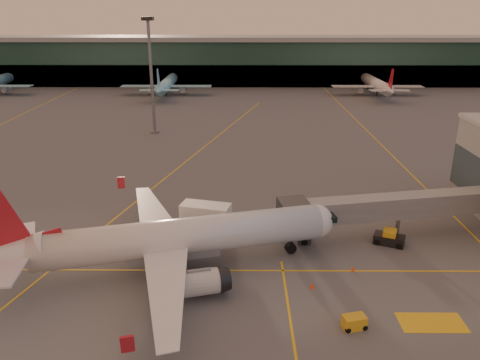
{
  "coord_description": "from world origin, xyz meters",
  "views": [
    {
      "loc": [
        0.57,
        -40.0,
        27.19
      ],
      "look_at": [
        0.16,
        20.44,
        5.0
      ],
      "focal_mm": 35.0,
      "sensor_mm": 36.0,
      "label": 1
    }
  ],
  "objects_px": {
    "gpu_cart": "(354,322)",
    "pushback_tug": "(389,238)",
    "main_airplane": "(171,239)",
    "catering_truck": "(206,220)"
  },
  "relations": [
    {
      "from": "main_airplane",
      "to": "pushback_tug",
      "type": "height_order",
      "value": "main_airplane"
    },
    {
      "from": "catering_truck",
      "to": "pushback_tug",
      "type": "distance_m",
      "value": 22.58
    },
    {
      "from": "main_airplane",
      "to": "catering_truck",
      "type": "xyz_separation_m",
      "value": [
        3.28,
        7.5,
        -1.13
      ]
    },
    {
      "from": "gpu_cart",
      "to": "pushback_tug",
      "type": "xyz_separation_m",
      "value": [
        7.87,
        16.18,
        0.15
      ]
    },
    {
      "from": "pushback_tug",
      "to": "main_airplane",
      "type": "bearing_deg",
      "value": -142.36
    },
    {
      "from": "gpu_cart",
      "to": "pushback_tug",
      "type": "distance_m",
      "value": 17.99
    },
    {
      "from": "gpu_cart",
      "to": "catering_truck",
      "type": "bearing_deg",
      "value": 116.51
    },
    {
      "from": "gpu_cart",
      "to": "main_airplane",
      "type": "bearing_deg",
      "value": 137.54
    },
    {
      "from": "main_airplane",
      "to": "gpu_cart",
      "type": "distance_m",
      "value": 20.68
    },
    {
      "from": "catering_truck",
      "to": "pushback_tug",
      "type": "bearing_deg",
      "value": 10.85
    }
  ]
}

